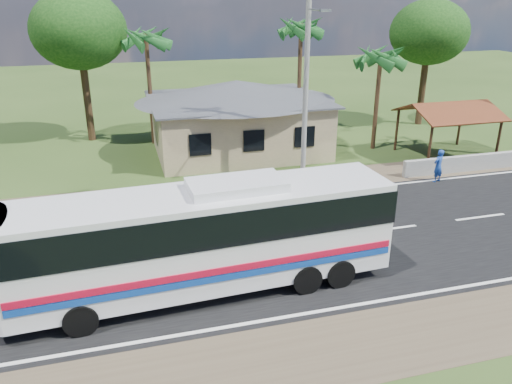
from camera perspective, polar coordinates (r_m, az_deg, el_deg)
ground at (r=20.11m, az=3.78°, el=-5.78°), size 120.00×120.00×0.00m
road at (r=20.10m, az=3.78°, el=-5.76°), size 120.00×16.00×0.03m
house at (r=31.33m, az=-2.21°, el=9.47°), size 12.40×10.00×5.00m
waiting_shed at (r=32.33m, az=21.22°, el=8.57°), size 5.20×4.48×3.35m
concrete_barrier at (r=30.08m, az=22.27°, el=2.99°), size 7.00×0.30×0.90m
utility_poles at (r=25.11m, az=5.07°, el=13.60°), size 32.80×2.22×11.00m
palm_near at (r=32.05m, az=14.06°, el=14.70°), size 2.80×2.80×6.70m
palm_mid at (r=34.54m, az=5.16°, el=18.10°), size 2.80×2.80×8.20m
palm_far at (r=32.97m, az=-12.46°, el=16.70°), size 2.80×2.80×7.70m
tree_behind_house at (r=34.93m, az=-19.60°, el=16.98°), size 6.00×6.00×9.61m
tree_behind_shed at (r=39.60m, az=19.18°, el=16.81°), size 5.60×5.60×9.02m
coach_bus at (r=16.12m, az=-5.64°, el=-4.50°), size 12.35×3.16×3.80m
motorcycle at (r=24.59m, az=1.30°, el=0.73°), size 1.89×1.01×0.94m
person at (r=27.87m, az=20.11°, el=2.83°), size 0.75×0.63×1.77m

